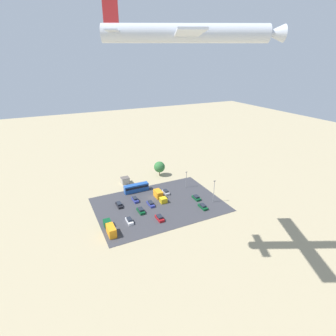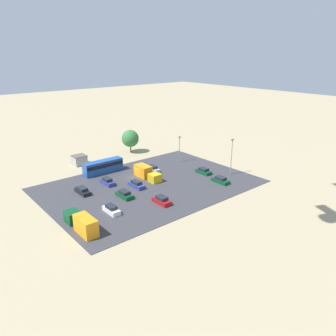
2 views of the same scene
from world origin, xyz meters
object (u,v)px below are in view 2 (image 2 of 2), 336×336
at_px(parked_car_6, 162,200).
at_px(parked_car_4, 124,194).
at_px(parked_car_2, 204,171).
at_px(parked_car_7, 136,185).
at_px(parked_car_0, 111,210).
at_px(parked_truck_1, 82,223).
at_px(parked_car_1, 83,191).
at_px(shed_building, 79,160).
at_px(parked_car_8, 107,182).
at_px(parked_truck_0, 146,173).
at_px(bus, 103,166).
at_px(parked_car_5, 153,169).
at_px(parked_car_3, 220,180).

bearing_deg(parked_car_6, parked_car_4, 119.46).
distance_m(parked_car_2, parked_car_7, 18.65).
xyz_separation_m(parked_car_0, parked_truck_1, (7.30, 2.55, 0.76)).
bearing_deg(parked_car_1, parked_car_7, 157.16).
relative_size(parked_car_6, parked_car_7, 0.92).
height_order(parked_car_6, parked_truck_1, parked_truck_1).
height_order(shed_building, parked_car_8, shed_building).
relative_size(parked_car_1, parked_truck_0, 0.58).
distance_m(parked_truck_0, parked_truck_1, 26.93).
bearing_deg(parked_car_1, parked_car_0, 90.61).
bearing_deg(parked_car_0, bus, -115.60).
distance_m(parked_car_1, parked_car_7, 12.00).
xyz_separation_m(parked_car_4, parked_car_5, (-14.50, -9.08, -0.01)).
relative_size(parked_car_6, parked_truck_1, 0.47).
xyz_separation_m(bus, parked_car_7, (-1.06, 13.26, -1.14)).
distance_m(parked_car_2, parked_car_3, 7.05).
height_order(parked_car_8, parked_truck_0, parked_truck_0).
relative_size(parked_car_2, parked_car_3, 0.94).
relative_size(shed_building, parked_car_6, 0.83).
height_order(parked_car_1, parked_truck_1, parked_truck_1).
bearing_deg(parked_truck_1, parked_car_3, -0.87).
height_order(bus, parked_car_5, bus).
bearing_deg(parked_truck_1, parked_car_8, 48.24).
distance_m(bus, parked_car_2, 25.66).
bearing_deg(parked_car_2, shed_building, 128.18).
bearing_deg(parked_car_2, parked_car_1, 164.42).
distance_m(shed_building, parked_car_7, 23.49).
xyz_separation_m(parked_car_6, parked_truck_1, (17.32, -0.45, 0.77)).
height_order(shed_building, parked_car_1, shed_building).
bearing_deg(parked_car_5, parked_car_1, 4.19).
height_order(shed_building, parked_car_4, shed_building).
bearing_deg(bus, parked_car_7, 4.58).
bearing_deg(parked_car_5, parked_truck_1, 30.18).
bearing_deg(parked_car_8, parked_truck_0, 165.56).
height_order(parked_car_5, parked_truck_0, parked_truck_0).
relative_size(parked_car_7, parked_car_8, 1.06).
xyz_separation_m(parked_car_2, parked_car_8, (22.58, -9.26, 0.06)).
xyz_separation_m(bus, parked_car_2, (-19.37, 16.79, -1.16)).
relative_size(bus, parked_car_3, 2.29).
xyz_separation_m(shed_building, parked_car_8, (1.47, 17.59, -0.60)).
height_order(parked_car_4, parked_car_6, parked_car_6).
xyz_separation_m(shed_building, parked_car_6, (-1.89, 33.68, -0.63)).
height_order(bus, parked_car_0, bus).
bearing_deg(shed_building, parked_car_0, 75.15).
distance_m(shed_building, parked_truck_1, 36.63).
height_order(parked_car_2, parked_truck_0, parked_truck_0).
xyz_separation_m(parked_car_1, parked_car_5, (-20.45, -1.50, 0.01)).
xyz_separation_m(parked_car_0, parked_car_5, (-20.32, -13.51, -0.03)).
bearing_deg(parked_truck_0, parked_car_4, 30.96).
bearing_deg(parked_car_0, shed_building, -104.85).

